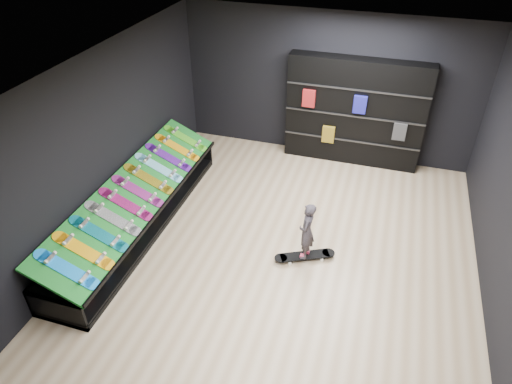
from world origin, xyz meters
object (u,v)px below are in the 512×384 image
(display_rack, at_px, (139,214))
(child, at_px, (306,241))
(back_shelving, at_px, (355,112))
(floor_skateboard, at_px, (305,257))

(display_rack, relative_size, child, 7.63)
(back_shelving, xyz_separation_m, floor_skateboard, (-0.25, -3.31, -1.06))
(floor_skateboard, bearing_deg, display_rack, 153.97)
(back_shelving, relative_size, floor_skateboard, 2.81)
(display_rack, xyz_separation_m, child, (2.92, 0.01, 0.14))
(floor_skateboard, bearing_deg, back_shelving, 59.55)
(floor_skateboard, relative_size, child, 1.66)
(display_rack, bearing_deg, floor_skateboard, 0.13)
(display_rack, distance_m, floor_skateboard, 2.93)
(back_shelving, distance_m, child, 3.40)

